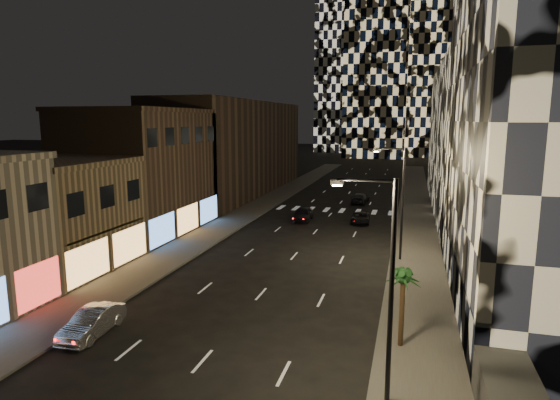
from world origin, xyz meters
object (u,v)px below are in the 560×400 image
Objects in this scene: car_dark_midlane at (303,214)px; car_dark_oncoming at (360,198)px; car_dark_rightlane at (360,218)px; streetlight_far at (400,196)px; palm_tree at (403,282)px; car_silver_parked at (92,322)px; streetlight_near at (386,275)px.

car_dark_midlane is 0.97× the size of car_dark_oncoming.
car_dark_midlane is at bearing -178.34° from car_dark_rightlane.
streetlight_far is 2.26× the size of palm_tree.
car_silver_parked is at bearing 82.26° from car_dark_oncoming.
car_dark_oncoming is at bearing 66.96° from car_dark_midlane.
car_dark_rightlane is (10.78, 31.31, -0.12)m from car_silver_parked.
car_dark_rightlane is at bearing 2.89° from car_dark_midlane.
streetlight_near is at bearing -9.79° from car_silver_parked.
car_silver_parked is 1.08× the size of palm_tree.
streetlight_far is 2.13× the size of car_dark_rightlane.
streetlight_near is 20.00m from streetlight_far.
car_dark_oncoming is 1.11× the size of car_dark_rightlane.
car_dark_rightlane is (6.39, 0.57, -0.19)m from car_dark_midlane.
palm_tree is (0.65, 4.89, -1.91)m from streetlight_near.
car_dark_midlane is 1.08× the size of car_dark_rightlane.
car_silver_parked is 16.29m from palm_tree.
car_dark_rightlane is (1.37, -12.63, -0.10)m from car_dark_oncoming.
car_dark_midlane is at bearing 112.27° from palm_tree.
car_silver_parked is (-15.14, -18.04, -4.65)m from streetlight_far.
streetlight_far is 2.10× the size of car_silver_parked.
car_dark_rightlane is 1.06× the size of palm_tree.
streetlight_far reaches higher than car_silver_parked.
car_silver_parked is 1.02× the size of car_dark_rightlane.
car_dark_rightlane is at bearing 68.57° from car_silver_parked.
streetlight_near reaches higher than car_dark_oncoming.
car_dark_oncoming is (-5.72, 25.90, -4.67)m from streetlight_far.
streetlight_near is at bearing -97.51° from palm_tree.
streetlight_far is 24.01m from car_silver_parked.
palm_tree is (6.37, -41.01, 2.76)m from car_dark_oncoming.
streetlight_near is 34.72m from car_dark_midlane.
car_dark_oncoming is 12.70m from car_dark_rightlane.
car_silver_parked is at bearing 172.64° from streetlight_near.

